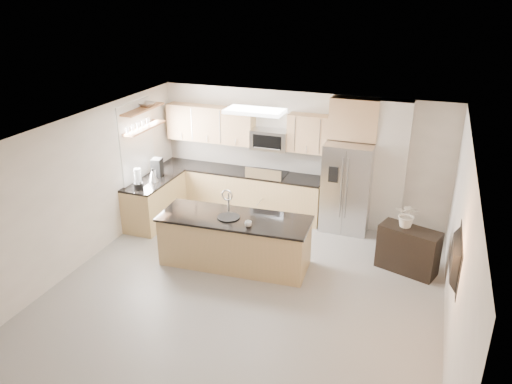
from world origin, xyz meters
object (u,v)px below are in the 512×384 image
at_px(credenza, 408,250).
at_px(bowl, 146,104).
at_px(microwave, 270,140).
at_px(island, 235,241).
at_px(refrigerator, 347,187).
at_px(flower_vase, 409,209).
at_px(platter, 229,217).
at_px(coffee_maker, 157,168).
at_px(range, 268,194).
at_px(blender, 138,180).
at_px(kettle, 153,176).
at_px(cup, 248,224).
at_px(television, 451,257).

xyz_separation_m(credenza, bowl, (-5.21, 0.51, 1.99)).
distance_m(microwave, island, 2.52).
bearing_deg(bowl, refrigerator, 10.95).
distance_m(island, flower_vase, 2.97).
bearing_deg(bowl, platter, -30.50).
bearing_deg(coffee_maker, credenza, -5.20).
distance_m(range, microwave, 1.16).
distance_m(island, coffee_maker, 2.62).
bearing_deg(platter, refrigerator, 51.99).
bearing_deg(blender, microwave, 39.60).
bearing_deg(kettle, platter, -25.73).
xyz_separation_m(coffee_maker, flower_vase, (4.97, -0.39, 0.03)).
xyz_separation_m(cup, coffee_maker, (-2.55, 1.48, 0.15)).
relative_size(credenza, blender, 2.41).
height_order(platter, coffee_maker, coffee_maker).
relative_size(microwave, platter, 1.96).
distance_m(range, credenza, 3.23).
xyz_separation_m(range, flower_vase, (2.88, -1.25, 0.65)).
xyz_separation_m(refrigerator, bowl, (-3.91, -0.76, 1.50)).
height_order(range, platter, range).
bearing_deg(flower_vase, credenza, -39.64).
height_order(platter, kettle, kettle).
xyz_separation_m(microwave, island, (0.11, -2.22, -1.18)).
xyz_separation_m(island, platter, (-0.09, -0.04, 0.45)).
height_order(platter, bowl, bowl).
distance_m(kettle, coffee_maker, 0.32).
height_order(microwave, island, microwave).
xyz_separation_m(refrigerator, platter, (-1.64, -2.10, 0.01)).
relative_size(credenza, cup, 8.31).
bearing_deg(microwave, television, -42.75).
xyz_separation_m(range, microwave, (0.00, 0.12, 1.16)).
height_order(blender, television, television).
bearing_deg(flower_vase, kettle, 178.92).
distance_m(platter, flower_vase, 3.00).
bearing_deg(refrigerator, coffee_maker, -167.88).
bearing_deg(microwave, range, -90.00).
xyz_separation_m(island, bowl, (-2.36, 1.29, 1.94)).
distance_m(credenza, television, 2.12).
xyz_separation_m(range, credenza, (2.96, -1.31, -0.08)).
relative_size(island, credenza, 2.66).
bearing_deg(kettle, range, 29.69).
relative_size(flower_vase, television, 0.61).
relative_size(range, platter, 2.95).
height_order(credenza, blender, blender).
height_order(credenza, flower_vase, flower_vase).
height_order(refrigerator, flower_vase, refrigerator).
bearing_deg(television, bowl, 68.08).
height_order(credenza, coffee_maker, coffee_maker).
bearing_deg(cup, credenza, 22.29).
distance_m(microwave, credenza, 3.51).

